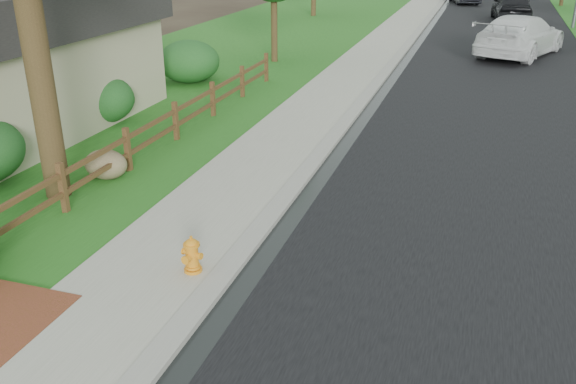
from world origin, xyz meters
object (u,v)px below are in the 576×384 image
(fire_hydrant, at_px, (192,255))
(white_suv, at_px, (520,35))
(dark_car_mid, at_px, (512,6))
(ranch_fence, at_px, (153,133))

(fire_hydrant, xyz_separation_m, white_suv, (5.57, 21.76, 0.52))
(white_suv, bearing_deg, dark_car_mid, -68.68)
(ranch_fence, xyz_separation_m, dark_car_mid, (8.89, 28.37, 0.29))
(fire_hydrant, distance_m, white_suv, 22.47)
(white_suv, relative_size, dark_car_mid, 1.18)
(ranch_fence, distance_m, dark_car_mid, 29.73)
(fire_hydrant, distance_m, dark_car_mid, 33.81)
(ranch_fence, bearing_deg, fire_hydrant, -55.02)
(fire_hydrant, xyz_separation_m, dark_car_mid, (5.39, 33.37, 0.52))
(dark_car_mid, bearing_deg, white_suv, 86.53)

